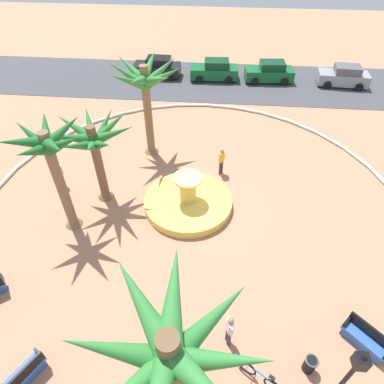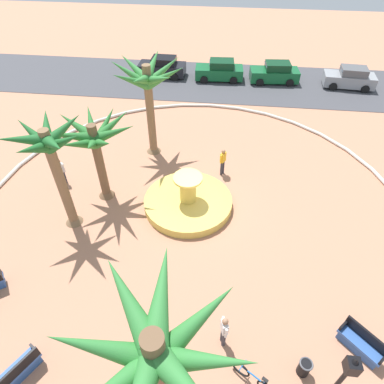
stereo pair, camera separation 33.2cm
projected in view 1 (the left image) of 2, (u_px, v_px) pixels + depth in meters
name	position (u px, v px, depth m)	size (l,w,h in m)	color
ground_plane	(194.00, 206.00, 17.33)	(80.00, 80.00, 0.00)	tan
plaza_curb	(194.00, 205.00, 17.26)	(21.95, 21.95, 0.20)	silver
street_asphalt	(209.00, 81.00, 28.65)	(48.00, 8.00, 0.03)	#424247
fountain	(188.00, 202.00, 17.18)	(4.53, 4.53, 1.92)	gold
palm_tree_near_fountain	(94.00, 142.00, 15.53)	(4.10, 3.97, 4.59)	brown
palm_tree_by_curb	(171.00, 369.00, 6.44)	(3.89, 4.03, 6.89)	brown
palm_tree_mid_plaza	(145.00, 86.00, 18.01)	(4.28, 4.52, 5.73)	brown
palm_tree_far_side	(50.00, 156.00, 13.61)	(3.38, 3.45, 5.54)	brown
bench_east	(364.00, 340.00, 11.86)	(1.49, 1.48, 1.00)	#335BA8
bench_north	(23.00, 376.00, 10.96)	(1.22, 1.64, 1.00)	#335BA8
lamppost	(344.00, 381.00, 8.98)	(0.32, 0.32, 4.10)	black
trash_bin	(310.00, 364.00, 11.20)	(0.46, 0.46, 0.73)	black
bicycle_red_frame	(260.00, 377.00, 10.92)	(1.49, 0.96, 0.94)	black
person_cyclist_helmet	(229.00, 329.00, 11.53)	(0.29, 0.51, 1.68)	#33333D
person_cyclist_photo	(59.00, 172.00, 18.02)	(0.53, 0.25, 1.59)	#33333D
person_pedestrian_stroll	(221.00, 160.00, 18.73)	(0.34, 0.47, 1.68)	#33333D
parked_car_leftmost	(157.00, 68.00, 28.86)	(4.04, 1.99, 1.67)	black
parked_car_second	(215.00, 70.00, 28.42)	(4.09, 2.09, 1.67)	#145B2D
parked_car_third	(269.00, 72.00, 28.14)	(4.12, 2.15, 1.67)	#145B2D
parked_car_rightmost	(344.00, 76.00, 27.52)	(4.11, 2.13, 1.67)	gray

